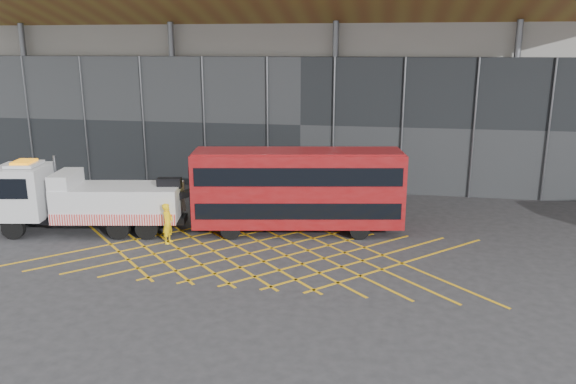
# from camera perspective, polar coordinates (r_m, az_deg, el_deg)

# --- Properties ---
(ground_plane) EXTENTS (120.00, 120.00, 0.00)m
(ground_plane) POSITION_cam_1_polar(r_m,az_deg,el_deg) (24.61, -7.56, -5.97)
(ground_plane) COLOR #2C2C2F
(road_markings) EXTENTS (19.96, 7.16, 0.01)m
(road_markings) POSITION_cam_1_polar(r_m,az_deg,el_deg) (24.18, -3.92, -6.24)
(road_markings) COLOR #EDAC16
(road_markings) RESTS_ON ground_plane
(construction_building) EXTENTS (55.00, 23.97, 18.00)m
(construction_building) POSITION_cam_1_polar(r_m,az_deg,el_deg) (40.64, 2.81, 15.13)
(construction_building) COLOR gray
(construction_building) RESTS_ON ground_plane
(recovery_truck) EXTENTS (10.17, 3.81, 3.53)m
(recovery_truck) POSITION_cam_1_polar(r_m,az_deg,el_deg) (28.06, -20.11, -0.68)
(recovery_truck) COLOR black
(recovery_truck) RESTS_ON ground_plane
(bus_towed) EXTENTS (9.97, 3.92, 3.96)m
(bus_towed) POSITION_cam_1_polar(r_m,az_deg,el_deg) (26.17, 0.97, 0.45)
(bus_towed) COLOR maroon
(bus_towed) RESTS_ON ground_plane
(worker) EXTENTS (0.48, 0.70, 1.84)m
(worker) POSITION_cam_1_polar(r_m,az_deg,el_deg) (25.66, -12.11, -3.14)
(worker) COLOR yellow
(worker) RESTS_ON ground_plane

